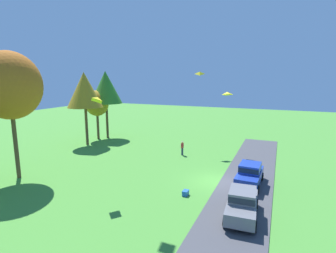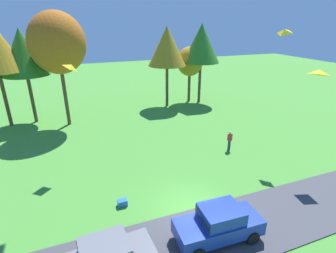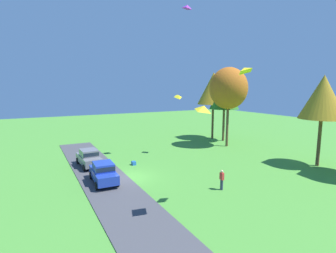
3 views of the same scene
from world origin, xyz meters
name	(u,v)px [view 2 (image 2 of 3)]	position (x,y,z in m)	size (l,w,h in m)	color
ground_plane	(190,209)	(0.00, 0.00, 0.00)	(120.00, 120.00, 0.00)	#478E33
pavement_strip	(209,236)	(0.00, -2.34, 0.03)	(36.00, 4.40, 0.06)	#424247
car_sedan_far_end	(219,223)	(0.34, -2.60, 1.04)	(4.47, 2.10, 1.84)	#1E389E
person_beside_suv	(230,140)	(6.46, 5.72, 0.88)	(0.36, 0.24, 1.71)	#2D334C
tree_right_of_center	(23,53)	(-9.58, 19.14, 7.40)	(4.61, 4.61, 9.73)	brown
tree_far_left	(57,43)	(-6.20, 17.01, 8.34)	(5.36, 5.36, 11.31)	brown
tree_far_right	(167,46)	(5.96, 19.39, 7.46)	(4.65, 4.65, 9.81)	brown
tree_left_of_center	(190,62)	(9.53, 20.32, 5.33)	(3.44, 3.44, 7.26)	brown
tree_lone_near	(201,43)	(10.62, 19.42, 7.66)	(4.77, 4.77, 10.07)	brown
cooler_box	(122,203)	(-3.68, 1.72, 0.20)	(0.56, 0.40, 0.40)	blue
kite_diamond_low_drifter	(319,72)	(9.87, 1.34, 7.21)	(1.03, 0.83, 0.35)	yellow
kite_diamond_over_trees	(72,67)	(-5.35, 8.35, 7.40)	(0.77, 0.80, 0.30)	yellow
kite_diamond_high_left	(284,32)	(9.58, 4.71, 9.63)	(0.94, 0.75, 0.29)	yellow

